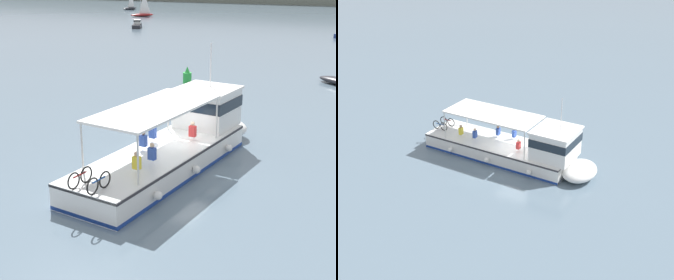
% 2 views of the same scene
% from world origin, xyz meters
% --- Properties ---
extents(ground_plane, '(400.00, 400.00, 0.00)m').
position_xyz_m(ground_plane, '(0.00, 0.00, 0.00)').
color(ground_plane, slate).
extents(ferry_main, '(4.42, 13.01, 5.32)m').
position_xyz_m(ferry_main, '(-0.08, 0.05, 1.02)').
color(ferry_main, white).
rests_on(ferry_main, ground).
extents(motorboat_off_stern, '(2.64, 3.82, 1.26)m').
position_xyz_m(motorboat_off_stern, '(-31.56, 51.16, 0.54)').
color(motorboat_off_stern, '#232328').
rests_on(motorboat_off_stern, ground).
extents(sailboat_far_right, '(1.97, 4.93, 5.40)m').
position_xyz_m(sailboat_far_right, '(-52.77, 84.95, 0.54)').
color(sailboat_far_right, '#232328').
rests_on(sailboat_far_right, ground).
extents(sailboat_near_port, '(4.31, 4.45, 5.40)m').
position_xyz_m(sailboat_near_port, '(-41.02, 69.88, 0.54)').
color(sailboat_near_port, maroon).
rests_on(sailboat_near_port, ground).
extents(channel_buoy, '(0.70, 0.70, 1.40)m').
position_xyz_m(channel_buoy, '(-6.96, 16.29, 0.57)').
color(channel_buoy, green).
rests_on(channel_buoy, ground).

